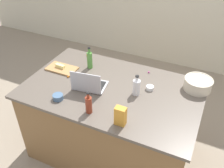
{
  "coord_description": "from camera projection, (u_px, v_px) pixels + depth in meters",
  "views": [
    {
      "loc": [
        0.82,
        -1.76,
        2.35
      ],
      "look_at": [
        0.0,
        0.0,
        0.95
      ],
      "focal_mm": 39.71,
      "sensor_mm": 36.0,
      "label": 1
    }
  ],
  "objects": [
    {
      "name": "ground_plane",
      "position": [
        112.0,
        149.0,
        2.95
      ],
      "size": [
        12.0,
        12.0,
        0.0
      ],
      "primitive_type": "plane",
      "color": "gray"
    },
    {
      "name": "island_counter",
      "position": [
        112.0,
        121.0,
        2.68
      ],
      "size": [
        1.72,
        1.08,
        0.9
      ],
      "color": "olive",
      "rests_on": "ground"
    },
    {
      "name": "laptop",
      "position": [
        89.0,
        84.0,
        2.39
      ],
      "size": [
        0.34,
        0.27,
        0.22
      ],
      "color": "#B7B7BC",
      "rests_on": "island_counter"
    },
    {
      "name": "mixing_bowl_large",
      "position": [
        198.0,
        84.0,
        2.37
      ],
      "size": [
        0.27,
        0.27,
        0.12
      ],
      "color": "beige",
      "rests_on": "island_counter"
    },
    {
      "name": "bottle_soy",
      "position": [
        89.0,
        104.0,
        2.09
      ],
      "size": [
        0.06,
        0.06,
        0.21
      ],
      "color": "maroon",
      "rests_on": "island_counter"
    },
    {
      "name": "bottle_vinegar",
      "position": [
        136.0,
        87.0,
        2.3
      ],
      "size": [
        0.07,
        0.07,
        0.21
      ],
      "color": "white",
      "rests_on": "island_counter"
    },
    {
      "name": "bottle_olive",
      "position": [
        90.0,
        60.0,
        2.67
      ],
      "size": [
        0.06,
        0.06,
        0.24
      ],
      "color": "#4C8C38",
      "rests_on": "island_counter"
    },
    {
      "name": "cutting_board",
      "position": [
        62.0,
        69.0,
        2.69
      ],
      "size": [
        0.33,
        0.19,
        0.02
      ],
      "primitive_type": "cube",
      "color": "#AD7F4C",
      "rests_on": "island_counter"
    },
    {
      "name": "butter_stick_left",
      "position": [
        60.0,
        66.0,
        2.69
      ],
      "size": [
        0.11,
        0.05,
        0.04
      ],
      "primitive_type": "cube",
      "rotation": [
        0.0,
        0.0,
        -0.09
      ],
      "color": "#F4E58C",
      "rests_on": "cutting_board"
    },
    {
      "name": "ramekin_small",
      "position": [
        58.0,
        97.0,
        2.27
      ],
      "size": [
        0.1,
        0.1,
        0.05
      ],
      "primitive_type": "cylinder",
      "color": "slate",
      "rests_on": "island_counter"
    },
    {
      "name": "ramekin_medium",
      "position": [
        150.0,
        88.0,
        2.39
      ],
      "size": [
        0.07,
        0.07,
        0.04
      ],
      "primitive_type": "cylinder",
      "color": "white",
      "rests_on": "island_counter"
    },
    {
      "name": "candy_bag",
      "position": [
        120.0,
        116.0,
        1.98
      ],
      "size": [
        0.09,
        0.06,
        0.17
      ],
      "primitive_type": "cube",
      "color": "gold",
      "rests_on": "island_counter"
    },
    {
      "name": "candy_0",
      "position": [
        149.0,
        72.0,
        2.64
      ],
      "size": [
        0.02,
        0.02,
        0.02
      ],
      "primitive_type": "sphere",
      "color": "#CC3399",
      "rests_on": "island_counter"
    },
    {
      "name": "candy_1",
      "position": [
        68.0,
        77.0,
        2.56
      ],
      "size": [
        0.02,
        0.02,
        0.02
      ],
      "primitive_type": "sphere",
      "color": "orange",
      "rests_on": "island_counter"
    },
    {
      "name": "candy_3",
      "position": [
        87.0,
        55.0,
        2.94
      ],
      "size": [
        0.02,
        0.02,
        0.02
      ],
      "primitive_type": "sphere",
      "color": "yellow",
      "rests_on": "island_counter"
    },
    {
      "name": "candy_4",
      "position": [
        76.0,
        81.0,
        2.5
      ],
      "size": [
        0.02,
        0.02,
        0.02
      ],
      "primitive_type": "sphere",
      "color": "blue",
      "rests_on": "island_counter"
    },
    {
      "name": "candy_5",
      "position": [
        87.0,
        79.0,
        2.53
      ],
      "size": [
        0.02,
        0.02,
        0.02
      ],
      "primitive_type": "sphere",
      "color": "blue",
      "rests_on": "island_counter"
    }
  ]
}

